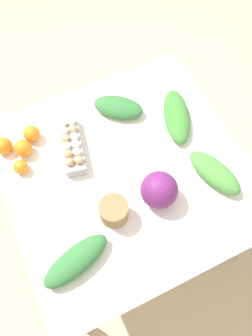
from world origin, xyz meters
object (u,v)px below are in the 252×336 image
Objects in this scene: orange_2 at (32,134)px; orange_3 at (23,148)px; cabbage_purple at (159,190)px; greens_bunch_scallion at (118,107)px; paper_bag at (114,211)px; orange_1 at (21,167)px; egg_carton at (72,144)px; greens_bunch_chard at (76,261)px; greens_bunch_dandelion at (215,172)px; greens_bunch_kale at (177,116)px; orange_0 at (3,146)px.

orange_3 is (-0.06, -0.06, 0.00)m from orange_2.
cabbage_purple is 0.50m from greens_bunch_scallion.
paper_bag is 0.48m from orange_1.
egg_carton is 0.53m from greens_bunch_chard.
orange_3 reaches higher than orange_2.
egg_carton is 0.67m from greens_bunch_dandelion.
orange_3 reaches higher than greens_bunch_scallion.
cabbage_purple is 0.21m from paper_bag.
paper_bag is at bearing -161.40° from egg_carton.
greens_bunch_kale is (0.52, -0.07, -0.01)m from egg_carton.
orange_3 is (-0.74, 0.14, 0.01)m from greens_bunch_kale.
orange_1 is 0.84× the size of orange_2.
orange_2 is at bearing 140.95° from greens_bunch_dandelion.
cabbage_purple is 0.58× the size of greens_bunch_dandelion.
egg_carton is at bearing -160.16° from greens_bunch_scallion.
orange_3 is (-0.25, 0.46, -0.01)m from paper_bag.
egg_carton is at bearing -20.38° from orange_3.
orange_2 is 0.96× the size of orange_3.
paper_bag reaches higher than orange_2.
greens_bunch_kale is at bearing -4.43° from orange_1.
egg_carton is at bearing -42.61° from orange_2.
orange_3 is (-0.46, 0.47, -0.04)m from cabbage_purple.
greens_bunch_dandelion reaches higher than greens_bunch_chard.
cabbage_purple is 0.65× the size of greens_bunch_scallion.
cabbage_purple is 2.06× the size of orange_2.
orange_0 is 1.23× the size of orange_1.
greens_bunch_chard is 3.82× the size of orange_2.
greens_bunch_chard is at bearing -86.71° from orange_3.
orange_2 is (-0.68, 0.20, 0.00)m from greens_bunch_kale.
egg_carton is 2.50× the size of paper_bag.
orange_3 is at bearing 118.65° from paper_bag.
egg_carton reaches higher than orange_1.
greens_bunch_kale is 0.75m from orange_3.
greens_bunch_kale is at bearing -35.82° from greens_bunch_scallion.
greens_bunch_kale is 3.88× the size of orange_0.
egg_carton reaches higher than orange_3.
cabbage_purple is at bearing 14.79° from greens_bunch_chard.
orange_1 is at bearing -73.97° from orange_0.
greens_bunch_chard reaches higher than orange_1.
greens_bunch_dandelion is at bearing -65.29° from greens_bunch_scallion.
orange_3 is at bearing 93.29° from greens_bunch_chard.
greens_bunch_chard and orange_0 have the same top height.
orange_1 is at bearing 142.61° from cabbage_purple.
egg_carton is (-0.25, 0.39, -0.04)m from cabbage_purple.
orange_3 is at bearing 168.87° from greens_bunch_kale.
paper_bag is at bearing 176.93° from greens_bunch_dandelion.
greens_bunch_chard is at bearing -151.42° from paper_bag.
orange_3 is at bearing 146.44° from greens_bunch_dandelion.
orange_3 is at bearing 134.60° from cabbage_purple.
paper_bag is at bearing -52.20° from orange_1.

